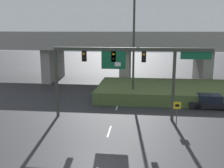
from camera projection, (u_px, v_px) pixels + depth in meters
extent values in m
plane|color=#2D2D30|center=(98.00, 165.00, 15.83)|extent=(160.00, 160.00, 0.00)
cube|color=silver|center=(109.00, 131.00, 21.10)|extent=(0.14, 2.40, 0.01)
cube|color=silver|center=(117.00, 107.00, 27.78)|extent=(0.14, 2.40, 0.01)
cube|color=silver|center=(122.00, 92.00, 34.46)|extent=(0.14, 2.40, 0.01)
cube|color=silver|center=(125.00, 82.00, 41.15)|extent=(0.14, 2.40, 0.01)
cylinder|color=#383D33|center=(57.00, 82.00, 24.20)|extent=(0.28, 0.28, 6.51)
cylinder|color=#383D33|center=(173.00, 85.00, 23.04)|extent=(0.28, 0.28, 6.51)
cube|color=#383D33|center=(132.00, 49.00, 22.81)|extent=(13.80, 0.32, 0.32)
cube|color=black|center=(84.00, 56.00, 23.41)|extent=(0.40, 0.28, 0.95)
sphere|color=orange|center=(84.00, 54.00, 23.19)|extent=(0.22, 0.22, 0.22)
sphere|color=black|center=(84.00, 59.00, 23.28)|extent=(0.22, 0.22, 0.22)
cube|color=black|center=(114.00, 56.00, 23.12)|extent=(0.40, 0.28, 0.95)
sphere|color=orange|center=(113.00, 54.00, 22.90)|extent=(0.22, 0.22, 0.22)
sphere|color=black|center=(113.00, 59.00, 22.99)|extent=(0.22, 0.22, 0.22)
cube|color=black|center=(144.00, 57.00, 22.82)|extent=(0.40, 0.28, 0.95)
sphere|color=orange|center=(144.00, 54.00, 22.61)|extent=(0.22, 0.22, 0.22)
sphere|color=black|center=(144.00, 59.00, 22.70)|extent=(0.22, 0.22, 0.22)
cube|color=#115B38|center=(114.00, 60.00, 23.08)|extent=(2.15, 0.08, 1.58)
cube|color=white|center=(118.00, 64.00, 23.07)|extent=(0.54, 0.03, 0.35)
cube|color=#115B38|center=(196.00, 56.00, 22.25)|extent=(2.58, 0.07, 0.64)
cylinder|color=#4C4C4C|center=(177.00, 114.00, 21.76)|extent=(0.08, 0.08, 2.27)
cube|color=yellow|center=(177.00, 105.00, 21.55)|extent=(0.60, 0.03, 0.60)
cube|color=black|center=(177.00, 105.00, 21.54)|extent=(0.33, 0.01, 0.21)
cylinder|color=#383D33|center=(134.00, 42.00, 28.91)|extent=(0.24, 0.24, 13.29)
cube|color=gray|center=(126.00, 43.00, 40.30)|extent=(41.17, 9.27, 1.72)
cube|color=gray|center=(124.00, 35.00, 35.71)|extent=(41.17, 0.40, 0.90)
cube|color=gray|center=(54.00, 64.00, 42.28)|extent=(1.40, 7.42, 5.14)
cube|color=gray|center=(126.00, 65.00, 41.00)|extent=(1.40, 7.42, 5.14)
cube|color=gray|center=(202.00, 66.00, 39.72)|extent=(1.40, 7.42, 5.14)
cube|color=#4C6033|center=(177.00, 91.00, 31.80)|extent=(19.15, 9.67, 1.36)
cube|color=black|center=(211.00, 104.00, 27.29)|extent=(4.58, 2.02, 0.58)
cube|color=black|center=(210.00, 98.00, 27.19)|extent=(2.41, 1.74, 0.69)
cylinder|color=black|center=(223.00, 103.00, 27.88)|extent=(0.65, 0.25, 0.64)
cylinder|color=black|center=(196.00, 102.00, 28.30)|extent=(0.65, 0.25, 0.64)
cylinder|color=black|center=(198.00, 107.00, 26.75)|extent=(0.65, 0.25, 0.64)
cylinder|color=black|center=(222.00, 103.00, 28.16)|extent=(0.65, 0.24, 0.64)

